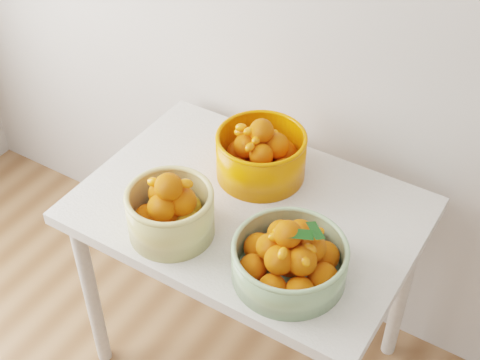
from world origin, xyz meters
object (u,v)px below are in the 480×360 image
Objects in this scene: bowl_green at (290,258)px; bowl_orange at (261,154)px; table at (248,229)px; bowl_cream at (170,211)px.

bowl_orange is at bearing 130.68° from bowl_green.
table is 0.30m from bowl_cream.
bowl_cream is 0.97× the size of bowl_orange.
table is 3.19× the size of bowl_cream.
bowl_cream reaches higher than table.
bowl_orange is (-0.28, 0.32, 0.01)m from bowl_green.
bowl_green is (0.23, -0.18, 0.16)m from table.
table is at bearing 57.53° from bowl_cream.
bowl_orange is (0.09, 0.36, -0.00)m from bowl_cream.
bowl_cream reaches higher than bowl_green.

